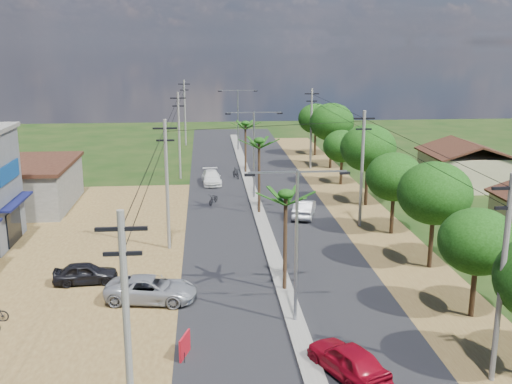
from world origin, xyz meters
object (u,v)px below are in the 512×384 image
car_parked_dark (86,274)px  roadside_sign (185,346)px  car_red_near (348,360)px  car_white_far (212,178)px  car_parked_silver (151,290)px  car_silver_mid (304,209)px

car_parked_dark → roadside_sign: size_ratio=2.90×
car_red_near → roadside_sign: 7.34m
car_red_near → car_white_far: size_ratio=0.96×
car_parked_silver → car_silver_mid: bearing=-26.7°
car_silver_mid → car_parked_dark: 19.79m
car_silver_mid → car_white_far: size_ratio=0.97×
car_red_near → car_parked_silver: size_ratio=0.85×
car_silver_mid → roadside_sign: 23.59m
car_red_near → car_parked_silver: 12.31m
car_white_far → car_parked_dark: bearing=-110.6°
car_red_near → car_parked_silver: (-9.00, 8.40, -0.03)m
car_parked_dark → car_silver_mid: bearing=-54.7°
car_white_far → car_parked_silver: 28.23m
car_silver_mid → roadside_sign: (-9.11, -21.76, -0.17)m
car_silver_mid → car_parked_dark: bearing=55.9°
car_silver_mid → car_red_near: bearing=101.1°
car_parked_silver → roadside_sign: bearing=-153.3°
car_parked_dark → roadside_sign: 10.95m
car_red_near → car_white_far: 36.77m
car_white_far → car_parked_dark: size_ratio=1.19×
car_silver_mid → car_white_far: car_silver_mid is taller
car_parked_silver → car_parked_dark: 5.02m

